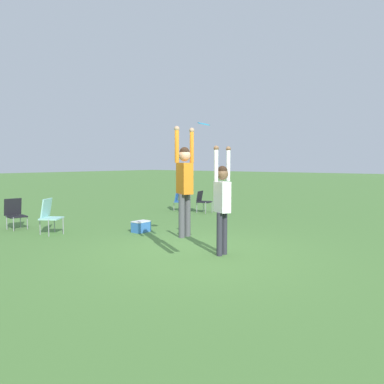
{
  "coord_description": "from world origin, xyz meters",
  "views": [
    {
      "loc": [
        -6.03,
        -4.73,
        1.91
      ],
      "look_at": [
        -0.09,
        -0.0,
        1.3
      ],
      "focal_mm": 35.0,
      "sensor_mm": 36.0,
      "label": 1
    }
  ],
  "objects_px": {
    "person_defending": "(222,197)",
    "camping_chair_1": "(15,212)",
    "camping_chair_3": "(202,200)",
    "cooler_box": "(141,226)",
    "camping_chair_4": "(180,199)",
    "person_jumping": "(185,179)",
    "camping_chair_2": "(49,214)",
    "frisbee": "(204,124)"
  },
  "relations": [
    {
      "from": "camping_chair_2",
      "to": "camping_chair_3",
      "type": "height_order",
      "value": "camping_chair_2"
    },
    {
      "from": "cooler_box",
      "to": "camping_chair_4",
      "type": "bearing_deg",
      "value": 27.2
    },
    {
      "from": "person_jumping",
      "to": "camping_chair_1",
      "type": "xyz_separation_m",
      "value": [
        -0.46,
        5.9,
        -1.09
      ]
    },
    {
      "from": "camping_chair_1",
      "to": "camping_chair_4",
      "type": "height_order",
      "value": "camping_chair_1"
    },
    {
      "from": "frisbee",
      "to": "cooler_box",
      "type": "height_order",
      "value": "frisbee"
    },
    {
      "from": "camping_chair_1",
      "to": "camping_chair_4",
      "type": "xyz_separation_m",
      "value": [
        6.03,
        -1.03,
        -0.01
      ]
    },
    {
      "from": "camping_chair_3",
      "to": "person_jumping",
      "type": "bearing_deg",
      "value": 17.94
    },
    {
      "from": "person_defending",
      "to": "frisbee",
      "type": "distance_m",
      "value": 1.53
    },
    {
      "from": "camping_chair_2",
      "to": "camping_chair_3",
      "type": "relative_size",
      "value": 1.16
    },
    {
      "from": "person_jumping",
      "to": "person_defending",
      "type": "height_order",
      "value": "person_jumping"
    },
    {
      "from": "camping_chair_2",
      "to": "camping_chair_4",
      "type": "xyz_separation_m",
      "value": [
        5.81,
        0.4,
        -0.07
      ]
    },
    {
      "from": "camping_chair_1",
      "to": "camping_chair_4",
      "type": "relative_size",
      "value": 1.01
    },
    {
      "from": "frisbee",
      "to": "cooler_box",
      "type": "xyz_separation_m",
      "value": [
        0.91,
        2.81,
        -2.53
      ]
    },
    {
      "from": "person_defending",
      "to": "person_jumping",
      "type": "bearing_deg",
      "value": -90.0
    },
    {
      "from": "camping_chair_1",
      "to": "cooler_box",
      "type": "xyz_separation_m",
      "value": [
        1.92,
        -3.13,
        -0.34
      ]
    },
    {
      "from": "camping_chair_1",
      "to": "camping_chair_3",
      "type": "relative_size",
      "value": 1.07
    },
    {
      "from": "camping_chair_2",
      "to": "camping_chair_4",
      "type": "height_order",
      "value": "camping_chair_2"
    },
    {
      "from": "camping_chair_2",
      "to": "camping_chair_4",
      "type": "distance_m",
      "value": 5.83
    },
    {
      "from": "cooler_box",
      "to": "frisbee",
      "type": "bearing_deg",
      "value": -107.92
    },
    {
      "from": "camping_chair_1",
      "to": "camping_chair_4",
      "type": "distance_m",
      "value": 6.11
    },
    {
      "from": "frisbee",
      "to": "camping_chair_1",
      "type": "bearing_deg",
      "value": 99.7
    },
    {
      "from": "person_jumping",
      "to": "camping_chair_3",
      "type": "relative_size",
      "value": 2.63
    },
    {
      "from": "person_defending",
      "to": "camping_chair_4",
      "type": "distance_m",
      "value": 7.18
    },
    {
      "from": "camping_chair_1",
      "to": "camping_chair_2",
      "type": "xyz_separation_m",
      "value": [
        0.21,
        -1.43,
        0.05
      ]
    },
    {
      "from": "person_jumping",
      "to": "cooler_box",
      "type": "relative_size",
      "value": 4.57
    },
    {
      "from": "person_defending",
      "to": "camping_chair_3",
      "type": "height_order",
      "value": "person_defending"
    },
    {
      "from": "person_jumping",
      "to": "camping_chair_2",
      "type": "height_order",
      "value": "person_jumping"
    },
    {
      "from": "camping_chair_3",
      "to": "camping_chair_1",
      "type": "bearing_deg",
      "value": -34.57
    },
    {
      "from": "camping_chair_4",
      "to": "frisbee",
      "type": "bearing_deg",
      "value": 14.38
    },
    {
      "from": "camping_chair_1",
      "to": "cooler_box",
      "type": "bearing_deg",
      "value": 130.28
    },
    {
      "from": "camping_chair_2",
      "to": "cooler_box",
      "type": "xyz_separation_m",
      "value": [
        1.71,
        -1.71,
        -0.39
      ]
    },
    {
      "from": "camping_chair_4",
      "to": "camping_chair_1",
      "type": "bearing_deg",
      "value": -39.73
    },
    {
      "from": "camping_chair_3",
      "to": "camping_chair_2",
      "type": "bearing_deg",
      "value": -22.15
    },
    {
      "from": "person_jumping",
      "to": "cooler_box",
      "type": "bearing_deg",
      "value": -0.23
    },
    {
      "from": "frisbee",
      "to": "person_jumping",
      "type": "bearing_deg",
      "value": 175.54
    },
    {
      "from": "camping_chair_1",
      "to": "camping_chair_2",
      "type": "bearing_deg",
      "value": 107.26
    },
    {
      "from": "frisbee",
      "to": "camping_chair_3",
      "type": "xyz_separation_m",
      "value": [
        5.13,
        3.88,
        -2.19
      ]
    },
    {
      "from": "camping_chair_2",
      "to": "camping_chair_4",
      "type": "bearing_deg",
      "value": 149.78
    },
    {
      "from": "person_defending",
      "to": "frisbee",
      "type": "xyz_separation_m",
      "value": [
        -0.18,
        0.34,
        1.48
      ]
    },
    {
      "from": "camping_chair_2",
      "to": "camping_chair_4",
      "type": "relative_size",
      "value": 1.08
    },
    {
      "from": "camping_chair_2",
      "to": "camping_chair_3",
      "type": "xyz_separation_m",
      "value": [
        5.94,
        -0.63,
        -0.06
      ]
    },
    {
      "from": "person_defending",
      "to": "camping_chair_1",
      "type": "height_order",
      "value": "person_defending"
    }
  ]
}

